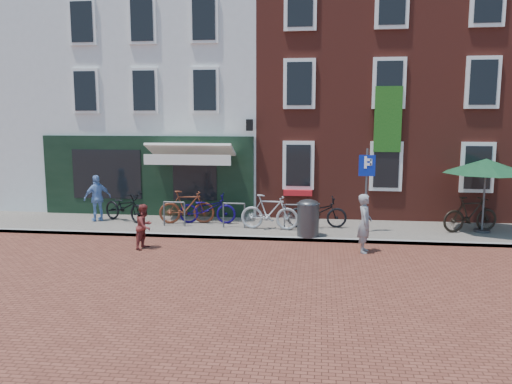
# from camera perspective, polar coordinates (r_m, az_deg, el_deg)

# --- Properties ---
(ground) EXTENTS (80.00, 80.00, 0.00)m
(ground) POSITION_cam_1_polar(r_m,az_deg,el_deg) (15.48, 2.31, -5.44)
(ground) COLOR brown
(sidewalk) EXTENTS (24.00, 3.00, 0.10)m
(sidewalk) POSITION_cam_1_polar(r_m,az_deg,el_deg) (16.88, 6.14, -4.13)
(sidewalk) COLOR slate
(sidewalk) RESTS_ON ground
(building_stucco) EXTENTS (8.00, 8.00, 9.00)m
(building_stucco) POSITION_cam_1_polar(r_m,az_deg,el_deg) (22.86, -8.88, 10.35)
(building_stucco) COLOR silver
(building_stucco) RESTS_ON ground
(building_brick_mid) EXTENTS (6.00, 8.00, 10.00)m
(building_brick_mid) POSITION_cam_1_polar(r_m,az_deg,el_deg) (22.02, 9.27, 11.71)
(building_brick_mid) COLOR maroon
(building_brick_mid) RESTS_ON ground
(building_brick_right) EXTENTS (6.00, 8.00, 10.00)m
(building_brick_right) POSITION_cam_1_polar(r_m,az_deg,el_deg) (23.02, 24.65, 10.92)
(building_brick_right) COLOR maroon
(building_brick_right) RESTS_ON ground
(filler_left) EXTENTS (7.00, 8.00, 9.00)m
(filler_left) POSITION_cam_1_polar(r_m,az_deg,el_deg) (25.93, -25.25, 9.42)
(filler_left) COLOR silver
(filler_left) RESTS_ON ground
(litter_bin) EXTENTS (0.66, 0.66, 1.21)m
(litter_bin) POSITION_cam_1_polar(r_m,az_deg,el_deg) (15.57, 5.81, -2.67)
(litter_bin) COLOR #3B3B3D
(litter_bin) RESTS_ON sidewalk
(parking_sign) EXTENTS (0.50, 0.07, 2.63)m
(parking_sign) POSITION_cam_1_polar(r_m,az_deg,el_deg) (16.25, 12.19, 1.52)
(parking_sign) COLOR #4C4C4F
(parking_sign) RESTS_ON sidewalk
(parasol) EXTENTS (2.60, 2.60, 2.41)m
(parasol) POSITION_cam_1_polar(r_m,az_deg,el_deg) (17.36, 24.22, 2.94)
(parasol) COLOR #4C4C4F
(parasol) RESTS_ON sidewalk
(woman) EXTENTS (0.45, 0.63, 1.62)m
(woman) POSITION_cam_1_polar(r_m,az_deg,el_deg) (14.35, 11.99, -3.43)
(woman) COLOR gray
(woman) RESTS_ON ground
(boy) EXTENTS (0.62, 0.72, 1.27)m
(boy) POSITION_cam_1_polar(r_m,az_deg,el_deg) (14.82, -12.29, -3.74)
(boy) COLOR maroon
(boy) RESTS_ON ground
(cafe_person) EXTENTS (0.95, 0.93, 1.60)m
(cafe_person) POSITION_cam_1_polar(r_m,az_deg,el_deg) (18.56, -17.21, -0.64)
(cafe_person) COLOR #7296D0
(cafe_person) RESTS_ON sidewalk
(bicycle_0) EXTENTS (2.03, 1.48, 1.01)m
(bicycle_0) POSITION_cam_1_polar(r_m,az_deg,el_deg) (18.27, -14.38, -1.60)
(bicycle_0) COLOR black
(bicycle_0) RESTS_ON sidewalk
(bicycle_1) EXTENTS (1.94, 0.90, 1.13)m
(bicycle_1) POSITION_cam_1_polar(r_m,az_deg,el_deg) (17.49, -7.69, -1.66)
(bicycle_1) COLOR maroon
(bicycle_1) RESTS_ON sidewalk
(bicycle_2) EXTENTS (1.97, 0.78, 1.01)m
(bicycle_2) POSITION_cam_1_polar(r_m,az_deg,el_deg) (17.45, -5.43, -1.84)
(bicycle_2) COLOR #120553
(bicycle_2) RESTS_ON sidewalk
(bicycle_3) EXTENTS (1.91, 0.68, 1.13)m
(bicycle_3) POSITION_cam_1_polar(r_m,az_deg,el_deg) (16.44, 1.50, -2.25)
(bicycle_3) COLOR #9F9FA1
(bicycle_3) RESTS_ON sidewalk
(bicycle_4) EXTENTS (1.99, 0.88, 1.01)m
(bicycle_4) POSITION_cam_1_polar(r_m,az_deg,el_deg) (16.82, 6.80, -2.25)
(bicycle_4) COLOR black
(bicycle_4) RESTS_ON sidewalk
(bicycle_5) EXTENTS (1.95, 1.11, 1.13)m
(bicycle_5) POSITION_cam_1_polar(r_m,az_deg,el_deg) (17.43, 22.74, -2.30)
(bicycle_5) COLOR black
(bicycle_5) RESTS_ON sidewalk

